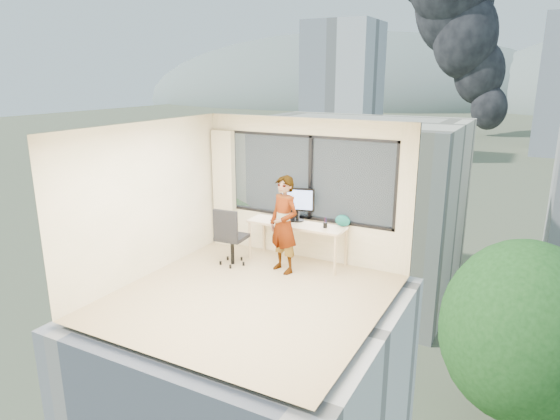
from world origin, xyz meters
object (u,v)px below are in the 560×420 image
Objects in this scene: laptop at (283,214)px; handbag at (343,221)px; desk at (297,242)px; chair at (232,235)px; monitor at (297,204)px; person at (284,225)px; game_console at (286,216)px.

handbag is (1.09, 0.20, -0.02)m from laptop.
desk is 4.53× the size of laptop.
chair reaches higher than laptop.
monitor is at bearing 162.70° from handbag.
person is 6.24× the size of handbag.
monitor reaches higher than chair.
person is 0.56m from laptop.
game_console reaches higher than desk.
person is at bearing -161.70° from handbag.
game_console is 1.14m from handbag.
person is at bearing -70.99° from game_console.
chair is at bearing -151.05° from person.
game_console is (-0.32, 0.70, -0.06)m from person.
monitor is (-0.06, 0.11, 0.69)m from desk.
monitor is at bearing 34.93° from chair.
laptop is at bearing 168.28° from handbag.
desk is at bearing -77.77° from monitor.
laptop is 1.46× the size of handbag.
laptop is (0.05, -0.22, 0.08)m from game_console.
game_console is at bearing 107.66° from laptop.
laptop reaches higher than game_console.
chair is at bearing -133.27° from game_console.
chair is 4.00× the size of handbag.
chair is (-0.99, -0.64, 0.17)m from desk.
desk is 0.95m from handbag.
desk is 6.60× the size of handbag.
desk is at bearing 28.90° from chair.
monitor is at bearing -23.63° from game_console.
chair is at bearing -146.80° from desk.
game_console is (0.65, 0.85, 0.24)m from chair.
monitor is 1.97× the size of game_console.
laptop reaches higher than desk.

